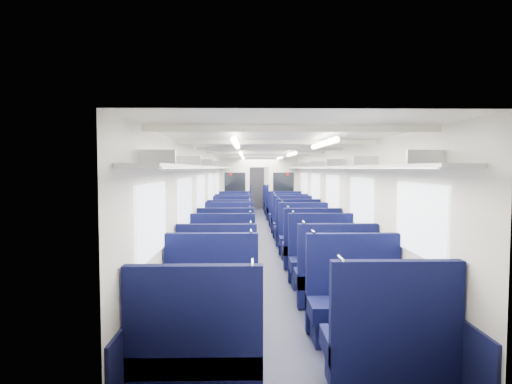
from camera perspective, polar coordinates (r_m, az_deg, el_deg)
The scene contains 41 objects.
floor at distance 12.02m, azimuth 0.86°, elevation -6.15°, with size 2.80×18.00×0.01m, color black.
ceiling at distance 11.87m, azimuth 0.87°, elevation 5.12°, with size 2.80×18.00×0.01m, color white.
wall_left at distance 11.93m, azimuth -5.87°, elevation -0.56°, with size 0.02×18.00×2.35m, color beige.
dado_left at distance 12.01m, azimuth -5.78°, elevation -4.49°, with size 0.03×17.90×0.70m, color black.
wall_right at distance 12.02m, azimuth 7.55°, elevation -0.54°, with size 0.02×18.00×2.35m, color beige.
dado_right at distance 12.10m, azimuth 7.45°, elevation -4.44°, with size 0.03×17.90×0.70m, color black.
wall_far at distance 20.88m, azimuth 0.04°, elevation 1.06°, with size 2.80×0.02×2.35m, color beige.
luggage_rack_left at distance 11.89m, azimuth -4.99°, elevation 3.28°, with size 0.36×17.40×0.18m.
luggage_rack_right at distance 11.97m, azimuth 6.69°, elevation 3.27°, with size 0.36×17.40×0.18m.
windows at distance 11.42m, azimuth 0.94°, elevation 0.52°, with size 2.78×15.60×0.75m.
ceiling_fittings at distance 11.61m, azimuth 0.91°, elevation 4.86°, with size 2.70×16.06×0.11m.
end_door at distance 20.82m, azimuth 0.05°, elevation 0.57°, with size 0.75×0.06×2.00m, color black.
bulkhead at distance 15.40m, azimuth 0.43°, elevation 0.52°, with size 2.80×0.10×2.35m.
seat_0 at distance 3.82m, azimuth -8.01°, elevation -21.13°, with size 1.10×0.61×1.23m.
seat_1 at distance 4.11m, azimuth 17.41°, elevation -19.45°, with size 1.10×0.61×1.23m.
seat_2 at distance 5.07m, azimuth -6.11°, elevation -14.90°, with size 1.10×0.61×1.23m.
seat_3 at distance 5.16m, azimuth 13.19°, elevation -14.66°, with size 1.10×0.61×1.23m.
seat_4 at distance 6.14m, azimuth -5.17°, elevation -11.68°, with size 1.10×0.61×1.23m.
seat_5 at distance 6.25m, azimuth 10.52°, elevation -11.45°, with size 1.10×0.61×1.23m.
seat_6 at distance 7.15m, azimuth -4.56°, elevation -9.53°, with size 1.10×0.61×1.23m.
seat_7 at distance 7.25m, azimuth 8.83°, elevation -9.39°, with size 1.10×0.61×1.23m.
seat_8 at distance 8.43m, azimuth -4.01°, elevation -7.58°, with size 1.10×0.61×1.23m.
seat_9 at distance 8.43m, azimuth 7.40°, elevation -7.59°, with size 1.10×0.61×1.23m.
seat_10 at distance 9.54m, azimuth -3.66°, elevation -6.31°, with size 1.10×0.61×1.23m.
seat_11 at distance 9.44m, azimuth 6.48°, elevation -6.43°, with size 1.10×0.61×1.23m.
seat_12 at distance 10.49m, azimuth -3.42°, elevation -5.45°, with size 1.10×0.61×1.23m.
seat_13 at distance 10.78m, azimuth 5.52°, elevation -5.22°, with size 1.10×0.61×1.23m.
seat_14 at distance 11.67m, azimuth -3.18°, elevation -4.56°, with size 1.10×0.61×1.23m.
seat_15 at distance 11.77m, azimuth 4.96°, elevation -4.51°, with size 1.10×0.61×1.23m.
seat_16 at distance 12.83m, azimuth -2.98°, elevation -3.86°, with size 1.10×0.61×1.23m.
seat_17 at distance 12.90m, azimuth 4.43°, elevation -3.83°, with size 1.10×0.61×1.23m.
seat_18 at distance 14.00m, azimuth -2.82°, elevation -3.27°, with size 1.10×0.61×1.23m.
seat_19 at distance 14.04m, azimuth 3.98°, elevation -3.25°, with size 1.10×0.61×1.23m.
seat_20 at distance 15.94m, azimuth -2.60°, elevation -2.48°, with size 1.10×0.61×1.23m.
seat_21 at distance 16.12m, azimuth 3.32°, elevation -2.42°, with size 1.10×0.61×1.23m.
seat_22 at distance 17.24m, azimuth -2.48°, elevation -2.05°, with size 1.10×0.61×1.23m.
seat_23 at distance 17.37m, azimuth 3.01°, elevation -2.02°, with size 1.10×0.61×1.23m.
seat_24 at distance 18.39m, azimuth -2.39°, elevation -1.72°, with size 1.10×0.61×1.23m.
seat_25 at distance 18.39m, azimuth 2.78°, elevation -1.73°, with size 1.10×0.61×1.23m.
seat_26 at distance 19.42m, azimuth -2.32°, elevation -1.46°, with size 1.10×0.61×1.23m.
seat_27 at distance 19.51m, azimuth 2.56°, elevation -1.44°, with size 1.10×0.61×1.23m.
Camera 1 is at (-0.40, -11.86, 1.95)m, focal length 29.87 mm.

